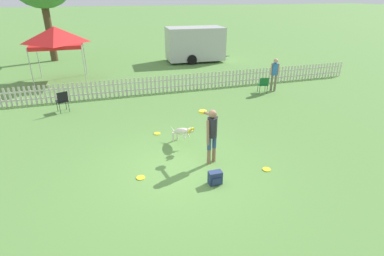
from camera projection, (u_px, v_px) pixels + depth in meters
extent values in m
plane|color=#5B8C42|center=(181.00, 169.00, 8.49)|extent=(240.00, 240.00, 0.00)
cylinder|color=#8C664C|center=(209.00, 157.00, 8.70)|extent=(0.11, 0.11, 0.46)
cylinder|color=#334C7A|center=(209.00, 144.00, 8.52)|extent=(0.12, 0.12, 0.38)
cylinder|color=#8C664C|center=(214.00, 154.00, 8.81)|extent=(0.11, 0.11, 0.46)
cylinder|color=#334C7A|center=(214.00, 142.00, 8.64)|extent=(0.12, 0.12, 0.38)
cylinder|color=#26262D|center=(212.00, 127.00, 8.38)|extent=(0.36, 0.36, 0.58)
sphere|color=#8C664C|center=(213.00, 114.00, 8.21)|extent=(0.23, 0.23, 0.23)
cylinder|color=#8C664C|center=(208.00, 133.00, 8.26)|extent=(0.12, 0.22, 0.71)
cylinder|color=#8C664C|center=(210.00, 114.00, 8.65)|extent=(0.26, 0.70, 0.14)
cylinder|color=yellow|center=(203.00, 113.00, 8.95)|extent=(0.23, 0.23, 0.02)
cylinder|color=yellow|center=(203.00, 112.00, 8.94)|extent=(0.23, 0.23, 0.02)
cylinder|color=yellow|center=(203.00, 111.00, 8.93)|extent=(0.23, 0.23, 0.02)
ellipsoid|color=beige|center=(181.00, 131.00, 9.71)|extent=(0.50, 0.81, 0.48)
ellipsoid|color=silver|center=(181.00, 132.00, 9.73)|extent=(0.27, 0.43, 0.23)
sphere|color=beige|center=(190.00, 131.00, 9.32)|extent=(0.18, 0.18, 0.18)
cone|color=beige|center=(191.00, 131.00, 9.25)|extent=(0.15, 0.18, 0.14)
cylinder|color=yellow|center=(191.00, 131.00, 9.25)|extent=(0.26, 0.19, 0.23)
cone|color=beige|center=(190.00, 128.00, 9.34)|extent=(0.05, 0.05, 0.08)
cone|color=beige|center=(188.00, 129.00, 9.28)|extent=(0.05, 0.05, 0.08)
cylinder|color=silver|center=(177.00, 135.00, 10.13)|extent=(0.06, 0.06, 0.34)
cylinder|color=silver|center=(173.00, 137.00, 10.04)|extent=(0.06, 0.06, 0.34)
cylinder|color=silver|center=(188.00, 133.00, 9.58)|extent=(0.11, 0.17, 0.27)
cylinder|color=silver|center=(184.00, 134.00, 9.49)|extent=(0.11, 0.17, 0.27)
cone|color=beige|center=(173.00, 129.00, 10.10)|extent=(0.18, 0.35, 0.23)
cylinder|color=yellow|center=(141.00, 178.00, 8.09)|extent=(0.23, 0.23, 0.02)
cylinder|color=yellow|center=(267.00, 169.00, 8.48)|extent=(0.23, 0.23, 0.02)
cylinder|color=yellow|center=(157.00, 133.00, 10.64)|extent=(0.23, 0.23, 0.02)
cube|color=navy|center=(215.00, 178.00, 7.80)|extent=(0.35, 0.21, 0.36)
cube|color=navy|center=(217.00, 181.00, 7.71)|extent=(0.25, 0.04, 0.18)
cube|color=beige|center=(141.00, 89.00, 14.68)|extent=(24.03, 0.04, 0.06)
cube|color=beige|center=(141.00, 82.00, 14.53)|extent=(24.03, 0.04, 0.06)
cube|color=beige|center=(0.00, 98.00, 12.94)|extent=(0.09, 0.02, 0.85)
cube|color=beige|center=(5.00, 98.00, 12.99)|extent=(0.09, 0.02, 0.85)
cube|color=beige|center=(10.00, 97.00, 13.05)|extent=(0.09, 0.02, 0.85)
cube|color=beige|center=(15.00, 97.00, 13.10)|extent=(0.09, 0.02, 0.85)
cube|color=beige|center=(20.00, 96.00, 13.15)|extent=(0.09, 0.02, 0.85)
cube|color=beige|center=(25.00, 96.00, 13.21)|extent=(0.09, 0.02, 0.85)
cube|color=beige|center=(30.00, 95.00, 13.26)|extent=(0.09, 0.02, 0.85)
cube|color=beige|center=(35.00, 95.00, 13.32)|extent=(0.09, 0.02, 0.85)
cube|color=beige|center=(40.00, 95.00, 13.37)|extent=(0.09, 0.02, 0.85)
cube|color=beige|center=(45.00, 94.00, 13.43)|extent=(0.09, 0.02, 0.85)
cube|color=beige|center=(50.00, 94.00, 13.48)|extent=(0.09, 0.02, 0.85)
cube|color=beige|center=(55.00, 93.00, 13.54)|extent=(0.09, 0.02, 0.85)
cube|color=beige|center=(60.00, 93.00, 13.59)|extent=(0.09, 0.02, 0.85)
cube|color=beige|center=(64.00, 93.00, 13.65)|extent=(0.09, 0.02, 0.85)
cube|color=beige|center=(69.00, 92.00, 13.70)|extent=(0.09, 0.02, 0.85)
cube|color=beige|center=(74.00, 92.00, 13.76)|extent=(0.09, 0.02, 0.85)
cube|color=beige|center=(78.00, 91.00, 13.81)|extent=(0.09, 0.02, 0.85)
cube|color=beige|center=(83.00, 91.00, 13.87)|extent=(0.09, 0.02, 0.85)
cube|color=beige|center=(87.00, 91.00, 13.92)|extent=(0.09, 0.02, 0.85)
cube|color=beige|center=(92.00, 90.00, 13.98)|extent=(0.09, 0.02, 0.85)
cube|color=beige|center=(96.00, 90.00, 14.03)|extent=(0.09, 0.02, 0.85)
cube|color=beige|center=(101.00, 89.00, 14.09)|extent=(0.09, 0.02, 0.85)
cube|color=beige|center=(105.00, 89.00, 14.14)|extent=(0.09, 0.02, 0.85)
cube|color=beige|center=(109.00, 89.00, 14.20)|extent=(0.09, 0.02, 0.85)
cube|color=beige|center=(114.00, 88.00, 14.25)|extent=(0.09, 0.02, 0.85)
cube|color=beige|center=(118.00, 88.00, 14.31)|extent=(0.09, 0.02, 0.85)
cube|color=beige|center=(122.00, 88.00, 14.36)|extent=(0.09, 0.02, 0.85)
cube|color=beige|center=(126.00, 87.00, 14.42)|extent=(0.09, 0.02, 0.85)
cube|color=beige|center=(131.00, 87.00, 14.47)|extent=(0.09, 0.02, 0.85)
cube|color=beige|center=(135.00, 87.00, 14.53)|extent=(0.09, 0.02, 0.85)
cube|color=beige|center=(139.00, 86.00, 14.58)|extent=(0.09, 0.02, 0.85)
cube|color=beige|center=(143.00, 86.00, 14.63)|extent=(0.09, 0.02, 0.85)
cube|color=beige|center=(147.00, 86.00, 14.69)|extent=(0.09, 0.02, 0.85)
cube|color=beige|center=(151.00, 85.00, 14.74)|extent=(0.09, 0.02, 0.85)
cube|color=beige|center=(155.00, 85.00, 14.80)|extent=(0.09, 0.02, 0.85)
cube|color=beige|center=(159.00, 84.00, 14.85)|extent=(0.09, 0.02, 0.85)
cube|color=beige|center=(163.00, 84.00, 14.91)|extent=(0.09, 0.02, 0.85)
cube|color=beige|center=(167.00, 84.00, 14.96)|extent=(0.09, 0.02, 0.85)
cube|color=beige|center=(171.00, 83.00, 15.02)|extent=(0.09, 0.02, 0.85)
cube|color=beige|center=(175.00, 83.00, 15.07)|extent=(0.09, 0.02, 0.85)
cube|color=beige|center=(179.00, 83.00, 15.13)|extent=(0.09, 0.02, 0.85)
cube|color=beige|center=(182.00, 83.00, 15.18)|extent=(0.09, 0.02, 0.85)
cube|color=beige|center=(186.00, 82.00, 15.24)|extent=(0.09, 0.02, 0.85)
cube|color=beige|center=(190.00, 82.00, 15.29)|extent=(0.09, 0.02, 0.85)
cube|color=beige|center=(194.00, 82.00, 15.35)|extent=(0.09, 0.02, 0.85)
cube|color=beige|center=(197.00, 81.00, 15.40)|extent=(0.09, 0.02, 0.85)
cube|color=beige|center=(201.00, 81.00, 15.46)|extent=(0.09, 0.02, 0.85)
cube|color=beige|center=(205.00, 81.00, 15.51)|extent=(0.09, 0.02, 0.85)
cube|color=beige|center=(208.00, 80.00, 15.57)|extent=(0.09, 0.02, 0.85)
cube|color=beige|center=(212.00, 80.00, 15.62)|extent=(0.09, 0.02, 0.85)
cube|color=beige|center=(215.00, 80.00, 15.68)|extent=(0.09, 0.02, 0.85)
cube|color=beige|center=(219.00, 79.00, 15.73)|extent=(0.09, 0.02, 0.85)
cube|color=beige|center=(222.00, 79.00, 15.79)|extent=(0.09, 0.02, 0.85)
cube|color=beige|center=(226.00, 79.00, 15.84)|extent=(0.09, 0.02, 0.85)
cube|color=beige|center=(229.00, 78.00, 15.90)|extent=(0.09, 0.02, 0.85)
cube|color=beige|center=(233.00, 78.00, 15.95)|extent=(0.09, 0.02, 0.85)
cube|color=beige|center=(236.00, 78.00, 16.01)|extent=(0.09, 0.02, 0.85)
cube|color=beige|center=(240.00, 78.00, 16.06)|extent=(0.09, 0.02, 0.85)
cube|color=beige|center=(243.00, 77.00, 16.11)|extent=(0.09, 0.02, 0.85)
cube|color=beige|center=(246.00, 77.00, 16.17)|extent=(0.09, 0.02, 0.85)
cube|color=beige|center=(250.00, 77.00, 16.22)|extent=(0.09, 0.02, 0.85)
cube|color=beige|center=(253.00, 76.00, 16.28)|extent=(0.09, 0.02, 0.85)
cube|color=beige|center=(256.00, 76.00, 16.33)|extent=(0.09, 0.02, 0.85)
cube|color=beige|center=(260.00, 76.00, 16.39)|extent=(0.09, 0.02, 0.85)
cube|color=beige|center=(263.00, 76.00, 16.44)|extent=(0.09, 0.02, 0.85)
cube|color=beige|center=(266.00, 75.00, 16.50)|extent=(0.09, 0.02, 0.85)
cube|color=beige|center=(269.00, 75.00, 16.55)|extent=(0.09, 0.02, 0.85)
cube|color=beige|center=(272.00, 75.00, 16.61)|extent=(0.09, 0.02, 0.85)
cube|color=beige|center=(276.00, 75.00, 16.66)|extent=(0.09, 0.02, 0.85)
cube|color=beige|center=(279.00, 74.00, 16.72)|extent=(0.09, 0.02, 0.85)
cube|color=beige|center=(282.00, 74.00, 16.77)|extent=(0.09, 0.02, 0.85)
cube|color=beige|center=(285.00, 74.00, 16.83)|extent=(0.09, 0.02, 0.85)
cube|color=beige|center=(288.00, 73.00, 16.88)|extent=(0.09, 0.02, 0.85)
cube|color=beige|center=(291.00, 73.00, 16.94)|extent=(0.09, 0.02, 0.85)
cube|color=beige|center=(294.00, 73.00, 16.99)|extent=(0.09, 0.02, 0.85)
cube|color=beige|center=(297.00, 73.00, 17.05)|extent=(0.09, 0.02, 0.85)
cube|color=beige|center=(300.00, 72.00, 17.10)|extent=(0.09, 0.02, 0.85)
cube|color=beige|center=(303.00, 72.00, 17.16)|extent=(0.09, 0.02, 0.85)
cube|color=beige|center=(306.00, 72.00, 17.21)|extent=(0.09, 0.02, 0.85)
cube|color=beige|center=(309.00, 72.00, 17.27)|extent=(0.09, 0.02, 0.85)
cube|color=beige|center=(312.00, 71.00, 17.32)|extent=(0.09, 0.02, 0.85)
cube|color=beige|center=(315.00, 71.00, 17.38)|extent=(0.09, 0.02, 0.85)
cube|color=beige|center=(318.00, 71.00, 17.43)|extent=(0.09, 0.02, 0.85)
cube|color=beige|center=(321.00, 71.00, 17.48)|extent=(0.09, 0.02, 0.85)
cube|color=beige|center=(324.00, 70.00, 17.54)|extent=(0.09, 0.02, 0.85)
cube|color=beige|center=(326.00, 70.00, 17.59)|extent=(0.09, 0.02, 0.85)
cube|color=beige|center=(329.00, 70.00, 17.65)|extent=(0.09, 0.02, 0.85)
cube|color=beige|center=(332.00, 70.00, 17.70)|extent=(0.09, 0.02, 0.85)
cube|color=beige|center=(335.00, 70.00, 17.76)|extent=(0.09, 0.02, 0.85)
cube|color=beige|center=(337.00, 69.00, 17.81)|extent=(0.09, 0.02, 0.85)
cube|color=beige|center=(340.00, 69.00, 17.87)|extent=(0.09, 0.02, 0.85)
cylinder|color=#333338|center=(265.00, 87.00, 15.15)|extent=(0.02, 0.02, 0.41)
cylinder|color=#333338|center=(258.00, 88.00, 15.13)|extent=(0.02, 0.02, 0.41)
cylinder|color=#333338|center=(267.00, 90.00, 14.80)|extent=(0.02, 0.02, 0.41)
cylinder|color=#333338|center=(260.00, 90.00, 14.79)|extent=(0.02, 0.02, 0.41)
cube|color=#19662D|center=(263.00, 85.00, 14.88)|extent=(0.54, 0.54, 0.03)
cube|color=#19662D|center=(264.00, 82.00, 14.62)|extent=(0.45, 0.19, 0.39)
cylinder|color=#333338|center=(66.00, 104.00, 12.77)|extent=(0.02, 0.02, 0.47)
cylinder|color=#333338|center=(57.00, 106.00, 12.56)|extent=(0.02, 0.02, 0.47)
cylinder|color=#333338|center=(69.00, 107.00, 12.52)|extent=(0.02, 0.02, 0.47)
cylinder|color=#333338|center=(60.00, 108.00, 12.31)|extent=(0.02, 0.02, 0.47)
cube|color=black|center=(62.00, 101.00, 12.44)|extent=(0.56, 0.56, 0.03)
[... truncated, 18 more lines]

